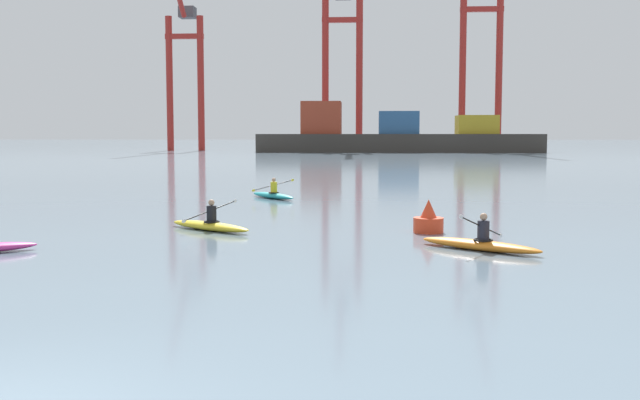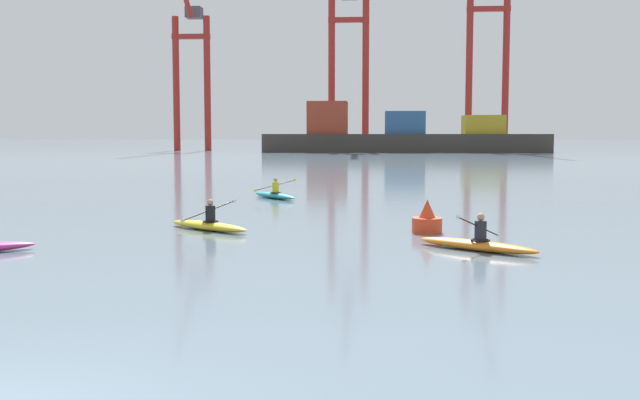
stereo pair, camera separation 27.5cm
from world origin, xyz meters
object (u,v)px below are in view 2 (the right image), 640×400
Objects in this scene: gantry_crane_west at (191,57)px; kayak_teal at (275,195)px; kayak_orange at (477,244)px; kayak_yellow at (209,225)px; gantry_crane_west_mid at (349,48)px; gantry_crane_east_mid at (488,40)px; channel_buoy at (427,221)px; container_barge at (400,137)px.

kayak_teal is (28.89, -98.52, -16.59)m from gantry_crane_west.
gantry_crane_west reaches higher than kayak_orange.
kayak_orange is at bearing -23.85° from kayak_yellow.
gantry_crane_east_mid is at bearing 2.59° from gantry_crane_west_mid.
gantry_crane_west reaches higher than channel_buoy.
kayak_yellow is (0.08, -109.95, -17.92)m from gantry_crane_west_mid.
container_barge reaches higher than kayak_yellow.
gantry_crane_west_mid reaches higher than kayak_orange.
gantry_crane_west_mid is at bearing 90.31° from kayak_teal.
gantry_crane_west is 52.89m from gantry_crane_east_mid.
gantry_crane_west is 120.02m from kayak_orange.
channel_buoy is 0.33× the size of kayak_teal.
container_barge is at bearing -144.63° from gantry_crane_east_mid.
gantry_crane_west is 11.34× the size of kayak_yellow.
container_barge is 20.51m from gantry_crane_west_mid.
kayak_yellow is (-24.38, -111.05, -19.14)m from gantry_crane_east_mid.
kayak_yellow is at bearing 179.34° from channel_buoy.
gantry_crane_west_mid is 111.40m from kayak_yellow.
gantry_crane_east_mid reaches higher than kayak_yellow.
kayak_teal is at bearing 87.70° from kayak_yellow.
container_barge reaches higher than kayak_teal.
container_barge is 41.12m from gantry_crane_west.
gantry_crane_west reaches higher than container_barge.
channel_buoy is 3.48m from kayak_orange.
container_barge reaches higher than channel_buoy.
kayak_yellow is (-6.64, 0.08, -0.19)m from channel_buoy.
channel_buoy is at bearing -86.50° from gantry_crane_west_mid.
kayak_yellow is at bearing -92.30° from kayak_teal.
gantry_crane_west is 116.55m from channel_buoy.
gantry_crane_west_mid is at bearing 93.92° from kayak_orange.
gantry_crane_west_mid is 11.42× the size of kayak_yellow.
channel_buoy is 0.32× the size of kayak_yellow.
kayak_orange reaches higher than kayak_teal.
kayak_teal is (-6.18, 11.41, -0.19)m from channel_buoy.
kayak_yellow is 8.40m from kayak_orange.
kayak_teal is 1.00× the size of kayak_orange.
gantry_crane_west_mid is 11.55× the size of kayak_orange.
gantry_crane_west_mid is 100.23m from kayak_teal.
kayak_orange is at bearing -72.31° from gantry_crane_west.
container_barge is at bearing 88.73° from channel_buoy.
gantry_crane_west_mid is 35.19× the size of channel_buoy.
kayak_teal is (-8.41, -88.71, -2.34)m from container_barge.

